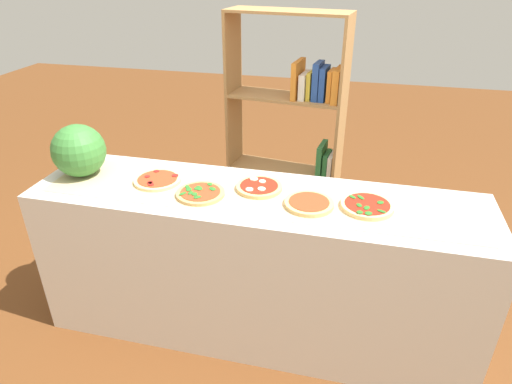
{
  "coord_description": "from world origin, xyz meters",
  "views": [
    {
      "loc": [
        0.47,
        -1.94,
        1.99
      ],
      "look_at": [
        0.0,
        0.0,
        0.91
      ],
      "focal_mm": 31.36,
      "sensor_mm": 36.0,
      "label": 1
    }
  ],
  "objects_px": {
    "pizza_pepperoni_0": "(158,180)",
    "pizza_plain_3": "(309,203)",
    "watermelon": "(79,151)",
    "pizza_spinach_4": "(367,206)",
    "bookshelf": "(297,140)",
    "pizza_spinach_1": "(200,193)",
    "pizza_mozzarella_2": "(259,187)"
  },
  "relations": [
    {
      "from": "pizza_mozzarella_2",
      "to": "pizza_spinach_4",
      "type": "height_order",
      "value": "pizza_spinach_4"
    },
    {
      "from": "pizza_spinach_1",
      "to": "bookshelf",
      "type": "relative_size",
      "value": 0.15
    },
    {
      "from": "watermelon",
      "to": "bookshelf",
      "type": "relative_size",
      "value": 0.17
    },
    {
      "from": "pizza_plain_3",
      "to": "watermelon",
      "type": "xyz_separation_m",
      "value": [
        -1.27,
        0.05,
        0.13
      ]
    },
    {
      "from": "pizza_pepperoni_0",
      "to": "pizza_plain_3",
      "type": "bearing_deg",
      "value": -4.64
    },
    {
      "from": "pizza_spinach_1",
      "to": "pizza_spinach_4",
      "type": "distance_m",
      "value": 0.83
    },
    {
      "from": "pizza_spinach_1",
      "to": "watermelon",
      "type": "bearing_deg",
      "value": 174.0
    },
    {
      "from": "pizza_pepperoni_0",
      "to": "bookshelf",
      "type": "relative_size",
      "value": 0.15
    },
    {
      "from": "pizza_pepperoni_0",
      "to": "pizza_mozzarella_2",
      "type": "xyz_separation_m",
      "value": [
        0.55,
        0.04,
        0.0
      ]
    },
    {
      "from": "pizza_plain_3",
      "to": "pizza_spinach_4",
      "type": "height_order",
      "value": "pizza_spinach_4"
    },
    {
      "from": "pizza_spinach_1",
      "to": "pizza_spinach_4",
      "type": "bearing_deg",
      "value": 4.03
    },
    {
      "from": "pizza_plain_3",
      "to": "pizza_spinach_4",
      "type": "relative_size",
      "value": 0.95
    },
    {
      "from": "pizza_spinach_4",
      "to": "watermelon",
      "type": "distance_m",
      "value": 1.55
    },
    {
      "from": "pizza_plain_3",
      "to": "watermelon",
      "type": "bearing_deg",
      "value": 177.56
    },
    {
      "from": "pizza_spinach_4",
      "to": "watermelon",
      "type": "bearing_deg",
      "value": 179.38
    },
    {
      "from": "pizza_pepperoni_0",
      "to": "pizza_spinach_4",
      "type": "relative_size",
      "value": 1.0
    },
    {
      "from": "bookshelf",
      "to": "pizza_spinach_4",
      "type": "bearing_deg",
      "value": -64.34
    },
    {
      "from": "pizza_spinach_1",
      "to": "watermelon",
      "type": "relative_size",
      "value": 0.86
    },
    {
      "from": "pizza_plain_3",
      "to": "pizza_spinach_4",
      "type": "distance_m",
      "value": 0.28
    },
    {
      "from": "pizza_spinach_1",
      "to": "bookshelf",
      "type": "xyz_separation_m",
      "value": [
        0.33,
        1.09,
        -0.1
      ]
    },
    {
      "from": "pizza_spinach_4",
      "to": "bookshelf",
      "type": "height_order",
      "value": "bookshelf"
    },
    {
      "from": "pizza_plain_3",
      "to": "watermelon",
      "type": "height_order",
      "value": "watermelon"
    },
    {
      "from": "pizza_mozzarella_2",
      "to": "bookshelf",
      "type": "relative_size",
      "value": 0.14
    },
    {
      "from": "pizza_plain_3",
      "to": "watermelon",
      "type": "distance_m",
      "value": 1.28
    },
    {
      "from": "pizza_spinach_1",
      "to": "pizza_mozzarella_2",
      "type": "distance_m",
      "value": 0.31
    },
    {
      "from": "pizza_pepperoni_0",
      "to": "pizza_spinach_4",
      "type": "bearing_deg",
      "value": -1.55
    },
    {
      "from": "watermelon",
      "to": "bookshelf",
      "type": "height_order",
      "value": "bookshelf"
    },
    {
      "from": "pizza_plain_3",
      "to": "pizza_spinach_4",
      "type": "bearing_deg",
      "value": 7.68
    },
    {
      "from": "pizza_pepperoni_0",
      "to": "pizza_plain_3",
      "type": "relative_size",
      "value": 1.05
    },
    {
      "from": "pizza_spinach_1",
      "to": "pizza_plain_3",
      "type": "distance_m",
      "value": 0.55
    },
    {
      "from": "pizza_spinach_1",
      "to": "pizza_plain_3",
      "type": "xyz_separation_m",
      "value": [
        0.55,
        0.02,
        0.0
      ]
    },
    {
      "from": "pizza_spinach_4",
      "to": "pizza_spinach_1",
      "type": "bearing_deg",
      "value": -175.97
    }
  ]
}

